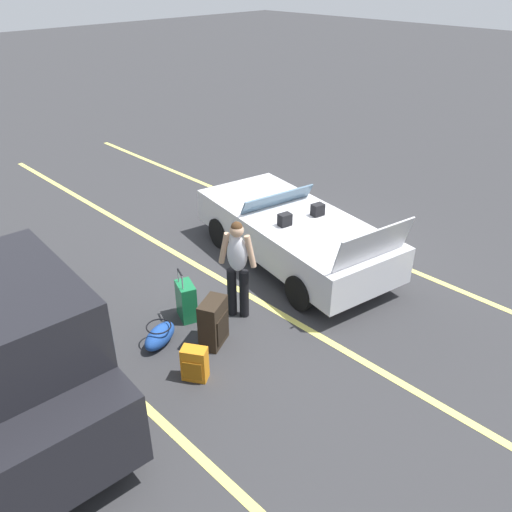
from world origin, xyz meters
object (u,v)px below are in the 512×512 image
Objects in this scene: suitcase_large_black at (214,323)px; traveler_person at (237,264)px; duffel_bag at (160,336)px; convertible_car at (287,229)px; suitcase_small_carryon at (195,364)px; suitcase_medium_bright at (186,301)px.

traveler_person is at bearing 85.14° from suitcase_large_black.
traveler_person is (-0.26, -1.34, 0.77)m from duffel_bag.
suitcase_small_carryon is (-1.39, 3.34, -0.34)m from convertible_car.
convertible_car is at bearing -10.37° from traveler_person.
suitcase_small_carryon reaches higher than duffel_bag.
traveler_person is (-0.51, -0.64, 0.62)m from suitcase_medium_bright.
suitcase_large_black is 0.79m from suitcase_small_carryon.
convertible_car is at bearing -82.00° from duffel_bag.
suitcase_small_carryon is at bearing 174.32° from traveler_person.
suitcase_medium_bright is 1.74× the size of suitcase_small_carryon.
convertible_car reaches higher than suitcase_small_carryon.
traveler_person reaches higher than suitcase_small_carryon.
suitcase_large_black is 0.97m from traveler_person.
suitcase_medium_bright reaches higher than suitcase_small_carryon.
duffel_bag is 1.57m from traveler_person.
duffel_bag is (-0.46, 3.26, -0.43)m from convertible_car.
suitcase_large_black reaches higher than duffel_bag.
convertible_car is at bearing 169.86° from suitcase_small_carryon.
suitcase_medium_bright reaches higher than duffel_bag.
suitcase_large_black is 0.85× the size of suitcase_medium_bright.
suitcase_large_black is 0.45× the size of traveler_person.
traveler_person reaches higher than duffel_bag.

